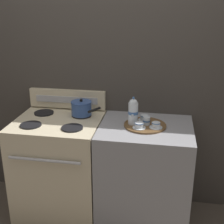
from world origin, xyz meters
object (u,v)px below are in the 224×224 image
object	(u,v)px
stove	(60,167)
teacup_left	(139,125)
saucepan	(82,108)
creamer_jug	(147,121)
teacup_right	(156,125)
teapot	(133,111)
teacup_front	(144,118)
serving_tray	(145,125)

from	to	relation	value
stove	teacup_left	size ratio (longest dim) A/B	8.79
saucepan	creamer_jug	world-z (taller)	saucepan
teacup_left	teacup_right	distance (m)	0.14
teapot	teacup_left	world-z (taller)	teapot
teacup_front	teacup_left	bearing A→B (deg)	-99.22
stove	teacup_front	size ratio (longest dim) A/B	8.79
saucepan	teacup_right	xyz separation A→B (m)	(0.67, -0.19, -0.04)
teapot	teacup_front	xyz separation A→B (m)	(0.09, 0.09, -0.09)
teapot	teacup_right	world-z (taller)	teapot
teacup_front	creamer_jug	xyz separation A→B (m)	(0.02, -0.09, 0.01)
creamer_jug	stove	bearing A→B (deg)	-179.29
teacup_right	creamer_jug	size ratio (longest dim) A/B	1.53
serving_tray	teacup_left	bearing A→B (deg)	-116.27
serving_tray	creamer_jug	bearing A→B (deg)	4.79
stove	teapot	world-z (taller)	teapot
creamer_jug	serving_tray	bearing A→B (deg)	-175.21
stove	teacup_right	world-z (taller)	teacup_right
teacup_front	creamer_jug	bearing A→B (deg)	-74.77
stove	creamer_jug	xyz separation A→B (m)	(0.77, 0.01, 0.51)
teapot	creamer_jug	world-z (taller)	teapot
stove	teapot	bearing A→B (deg)	0.46
saucepan	teacup_front	xyz separation A→B (m)	(0.56, -0.05, -0.04)
teacup_left	creamer_jug	size ratio (longest dim) A/B	1.53
serving_tray	teapot	size ratio (longest dim) A/B	1.49
saucepan	serving_tray	bearing A→B (deg)	-13.39
teapot	creamer_jug	bearing A→B (deg)	2.18
teacup_left	stove	bearing A→B (deg)	173.94
saucepan	teacup_left	size ratio (longest dim) A/B	2.59
teacup_right	creamer_jug	distance (m)	0.10
stove	teacup_left	bearing A→B (deg)	-6.06
stove	teacup_left	distance (m)	0.87
saucepan	stove	bearing A→B (deg)	-141.09
teacup_left	teacup_right	xyz separation A→B (m)	(0.13, 0.03, 0.00)
teacup_left	teapot	bearing A→B (deg)	126.06
serving_tray	teapot	world-z (taller)	teapot
teacup_left	teacup_right	size ratio (longest dim) A/B	1.00
saucepan	teacup_front	distance (m)	0.57
saucepan	teapot	bearing A→B (deg)	-16.47
teapot	creamer_jug	distance (m)	0.14
saucepan	teacup_right	size ratio (longest dim) A/B	2.59
teacup_right	creamer_jug	xyz separation A→B (m)	(-0.08, 0.05, 0.01)
stove	teacup_right	xyz separation A→B (m)	(0.85, -0.04, 0.49)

